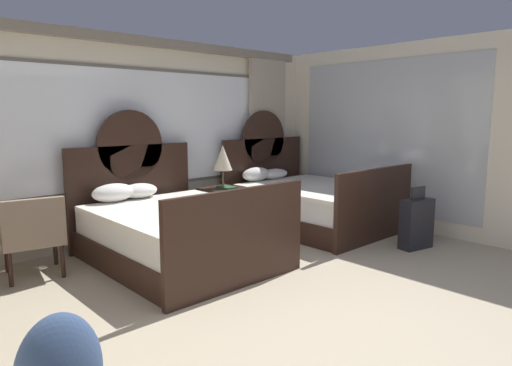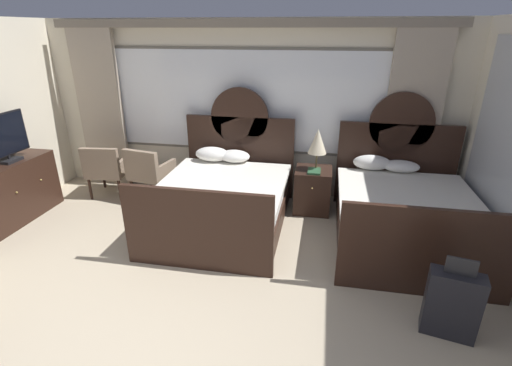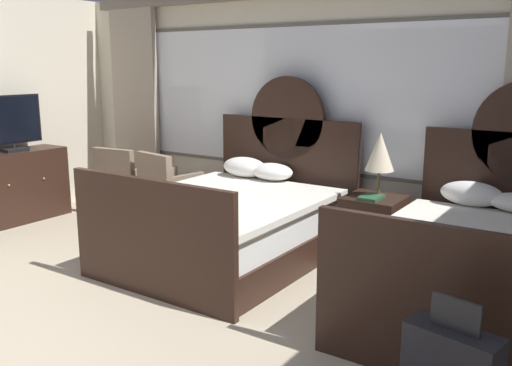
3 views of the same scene
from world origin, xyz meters
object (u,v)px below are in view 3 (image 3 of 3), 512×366
object	(u,v)px
book_on_nightstand	(371,197)
table_lamp_on_nightstand	(380,152)
nightstand_between_beds	(373,230)
tv_flatscreen	(12,123)
armchair_by_window_centre	(124,176)
bed_near_window	(232,221)
bed_near_mirror	(492,272)
armchair_by_window_left	(167,183)

from	to	relation	value
book_on_nightstand	table_lamp_on_nightstand	bearing A→B (deg)	79.93
nightstand_between_beds	tv_flatscreen	bearing A→B (deg)	-166.09
tv_flatscreen	armchair_by_window_centre	world-z (taller)	tv_flatscreen
nightstand_between_beds	table_lamp_on_nightstand	bearing A→B (deg)	14.33
nightstand_between_beds	armchair_by_window_centre	bearing A→B (deg)	-178.62
bed_near_window	book_on_nightstand	xyz separation A→B (m)	(1.20, 0.53, 0.29)
nightstand_between_beds	tv_flatscreen	xyz separation A→B (m)	(-4.11, -1.02, 0.86)
armchair_by_window_centre	book_on_nightstand	bearing A→B (deg)	-0.45
table_lamp_on_nightstand	bed_near_mirror	bearing A→B (deg)	-29.26
bed_near_window	book_on_nightstand	distance (m)	1.35
nightstand_between_beds	tv_flatscreen	distance (m)	4.32
bed_near_mirror	armchair_by_window_centre	xyz separation A→B (m)	(-4.47, 0.56, 0.12)
bed_near_mirror	armchair_by_window_left	world-z (taller)	bed_near_mirror
table_lamp_on_nightstand	armchair_by_window_centre	world-z (taller)	table_lamp_on_nightstand
nightstand_between_beds	armchair_by_window_centre	distance (m)	3.29
nightstand_between_beds	bed_near_window	bearing A→B (deg)	-151.89
book_on_nightstand	bed_near_window	bearing A→B (deg)	-156.11
bed_near_mirror	table_lamp_on_nightstand	bearing A→B (deg)	150.74
bed_near_mirror	armchair_by_window_left	bearing A→B (deg)	171.47
bed_near_window	bed_near_mirror	distance (m)	2.37
table_lamp_on_nightstand	bed_near_window	bearing A→B (deg)	-152.18
bed_near_window	armchair_by_window_centre	xyz separation A→B (m)	(-2.09, 0.56, 0.12)
bed_near_mirror	book_on_nightstand	size ratio (longest dim) A/B	8.44
book_on_nightstand	armchair_by_window_left	size ratio (longest dim) A/B	0.30
bed_near_mirror	table_lamp_on_nightstand	world-z (taller)	bed_near_mirror
nightstand_between_beds	book_on_nightstand	bearing A→B (deg)	-85.47
armchair_by_window_centre	bed_near_mirror	bearing A→B (deg)	-7.15
armchair_by_window_left	armchair_by_window_centre	distance (m)	0.73
bed_near_mirror	nightstand_between_beds	distance (m)	1.34
nightstand_between_beds	table_lamp_on_nightstand	xyz separation A→B (m)	(0.03, 0.01, 0.75)
book_on_nightstand	tv_flatscreen	world-z (taller)	tv_flatscreen
bed_near_window	bed_near_mirror	bearing A→B (deg)	-0.06
nightstand_between_beds	armchair_by_window_left	xyz separation A→B (m)	(-2.56, -0.08, 0.16)
bed_near_window	armchair_by_window_left	distance (m)	1.48
nightstand_between_beds	table_lamp_on_nightstand	size ratio (longest dim) A/B	1.07
nightstand_between_beds	book_on_nightstand	size ratio (longest dim) A/B	2.50
bed_near_window	tv_flatscreen	world-z (taller)	bed_near_window
bed_near_window	armchair_by_window_centre	distance (m)	2.17
armchair_by_window_left	armchair_by_window_centre	world-z (taller)	same
book_on_nightstand	armchair_by_window_centre	xyz separation A→B (m)	(-3.29, 0.03, -0.18)
book_on_nightstand	armchair_by_window_left	world-z (taller)	armchair_by_window_left
bed_near_mirror	book_on_nightstand	bearing A→B (deg)	155.53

